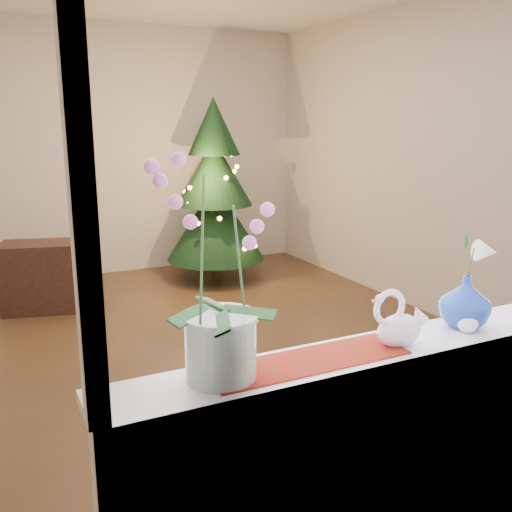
{
  "coord_description": "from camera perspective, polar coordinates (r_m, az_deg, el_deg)",
  "views": [
    {
      "loc": [
        -1.3,
        -3.86,
        1.7
      ],
      "look_at": [
        -0.09,
        -1.4,
        1.04
      ],
      "focal_mm": 40.0,
      "sensor_mm": 36.0,
      "label": 1
    }
  ],
  "objects": [
    {
      "name": "wall_right",
      "position": [
        5.25,
        16.63,
        9.17
      ],
      "size": [
        0.1,
        5.0,
        2.7
      ],
      "primitive_type": "cube",
      "color": "beige",
      "rests_on": "ground"
    },
    {
      "name": "ground",
      "position": [
        4.41,
        -7.04,
        -9.23
      ],
      "size": [
        5.0,
        5.0,
        0.0
      ],
      "primitive_type": "plane",
      "color": "#3C2918",
      "rests_on": "ground"
    },
    {
      "name": "orchid_pot",
      "position": [
        1.68,
        -3.67,
        -1.45
      ],
      "size": [
        0.24,
        0.24,
        0.69
      ],
      "primitive_type": null,
      "rotation": [
        0.0,
        0.0,
        0.01
      ],
      "color": "beige",
      "rests_on": "windowsill"
    },
    {
      "name": "blue_vase",
      "position": [
        2.31,
        20.23,
        -3.92
      ],
      "size": [
        0.25,
        0.25,
        0.23
      ],
      "primitive_type": "imported",
      "rotation": [
        0.0,
        0.0,
        -0.13
      ],
      "color": "navy",
      "rests_on": "windowsill"
    },
    {
      "name": "lily",
      "position": [
        2.27,
        20.65,
        1.0
      ],
      "size": [
        0.13,
        0.07,
        0.17
      ],
      "primitive_type": null,
      "color": "beige",
      "rests_on": "blue_vase"
    },
    {
      "name": "wall_front",
      "position": [
        1.91,
        17.37,
        2.47
      ],
      "size": [
        4.5,
        0.1,
        2.7
      ],
      "primitive_type": "cube",
      "color": "beige",
      "rests_on": "ground"
    },
    {
      "name": "xmas_tree",
      "position": [
        6.09,
        -4.15,
        6.54
      ],
      "size": [
        1.39,
        1.39,
        1.92
      ],
      "primitive_type": null,
      "rotation": [
        0.0,
        0.0,
        0.43
      ],
      "color": "black",
      "rests_on": "ground"
    },
    {
      "name": "wall_back",
      "position": [
        6.5,
        -14.83,
        10.01
      ],
      "size": [
        4.5,
        0.1,
        2.7
      ],
      "primitive_type": "cube",
      "color": "beige",
      "rests_on": "ground"
    },
    {
      "name": "paperweight",
      "position": [
        2.28,
        20.4,
        -6.25
      ],
      "size": [
        0.09,
        0.09,
        0.08
      ],
      "primitive_type": "sphere",
      "rotation": [
        0.0,
        0.0,
        -0.16
      ],
      "color": "white",
      "rests_on": "windowsill"
    },
    {
      "name": "window_apron",
      "position": [
        2.29,
        14.94,
        -20.33
      ],
      "size": [
        2.2,
        0.08,
        0.88
      ],
      "primitive_type": "cube",
      "color": "white",
      "rests_on": "ground"
    },
    {
      "name": "swan",
      "position": [
        2.06,
        14.19,
        -6.05
      ],
      "size": [
        0.25,
        0.16,
        0.2
      ],
      "primitive_type": null,
      "rotation": [
        0.0,
        0.0,
        0.26
      ],
      "color": "silver",
      "rests_on": "windowsill"
    },
    {
      "name": "window_frame",
      "position": [
        1.9,
        17.49,
        13.03
      ],
      "size": [
        2.22,
        0.06,
        1.6
      ],
      "primitive_type": null,
      "color": "white",
      "rests_on": "windowsill"
    },
    {
      "name": "windowsill",
      "position": [
        2.13,
        14.1,
        -8.86
      ],
      "size": [
        2.2,
        0.26,
        0.04
      ],
      "primitive_type": "cube",
      "color": "white",
      "rests_on": "window_apron"
    },
    {
      "name": "side_table",
      "position": [
        5.49,
        -19.79,
        -1.9
      ],
      "size": [
        0.91,
        0.62,
        0.63
      ],
      "primitive_type": "cube",
      "rotation": [
        0.0,
        0.0,
        -0.26
      ],
      "color": "black",
      "rests_on": "ground"
    },
    {
      "name": "runner",
      "position": [
        1.91,
        5.25,
        -10.39
      ],
      "size": [
        0.7,
        0.2,
        0.01
      ],
      "primitive_type": "cube",
      "color": "maroon",
      "rests_on": "windowsill"
    }
  ]
}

